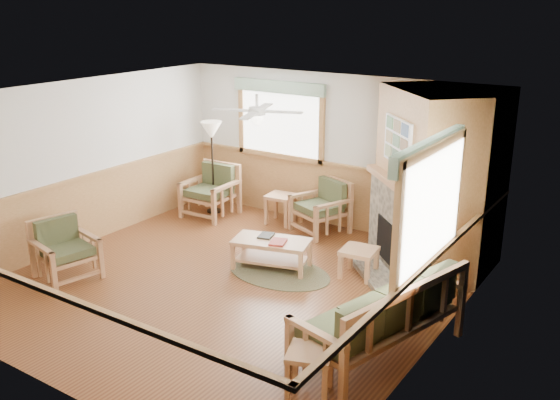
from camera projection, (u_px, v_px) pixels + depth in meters
The scene contains 24 objects.
floor at pixel (230, 284), 8.94m from camera, with size 6.00×6.00×0.01m, color brown.
ceiling at pixel (225, 95), 8.10m from camera, with size 6.00×6.00×0.01m, color white.
wall_back at pixel (334, 151), 10.89m from camera, with size 6.00×0.02×2.70m, color silver.
wall_front at pixel (38, 270), 6.14m from camera, with size 6.00×0.02×2.70m, color silver.
wall_left at pixel (82, 163), 10.10m from camera, with size 0.02×6.00×2.70m, color silver.
wall_right at pixel (439, 239), 6.93m from camera, with size 0.02×6.00×2.70m, color silver.
wainscot at pixel (229, 248), 8.76m from camera, with size 6.00×6.00×1.10m, color #AD7B47, non-canonical shape.
fireplace at pixel (426, 183), 9.06m from camera, with size 2.20×2.20×2.70m, color #AD7B47, non-canonical shape.
window_back at pixel (280, 79), 11.07m from camera, with size 1.90×0.16×1.50m, color white, non-canonical shape.
window_right at pixel (438, 138), 6.43m from camera, with size 0.16×1.90×1.50m, color white, non-canonical shape.
ceiling_fan at pixel (257, 97), 8.19m from camera, with size 1.24×1.24×0.36m, color white, non-canonical shape.
sofa at pixel (380, 315), 7.05m from camera, with size 0.87×2.13×0.98m, color #AA784F, non-canonical shape.
armchair_back_left at pixel (210, 191), 11.61m from camera, with size 0.85×0.85×0.96m, color #AA784F, non-canonical shape.
armchair_back_right at pixel (320, 207), 10.81m from camera, with size 0.81×0.81×0.91m, color #AA784F, non-canonical shape.
armchair_left at pixel (66, 250), 9.01m from camera, with size 0.78×0.78×0.87m, color #AA784F, non-canonical shape.
coffee_table at pixel (272, 254), 9.40m from camera, with size 1.14×0.57×0.46m, color #AA784F, non-canonical shape.
end_table_chairs at pixel (281, 209), 11.28m from camera, with size 0.48×0.46×0.54m, color #AA784F, non-canonical shape.
end_table_sofa at pixel (310, 373), 6.38m from camera, with size 0.45×0.43×0.51m, color #AA784F, non-canonical shape.
footstool at pixel (359, 263), 9.13m from camera, with size 0.49×0.49×0.43m, color #AA784F, non-canonical shape.
braided_rug at pixel (279, 272), 9.29m from camera, with size 1.64×1.64×0.01m, color #4A462E.
floor_lamp_left at pixel (213, 167), 11.68m from camera, with size 0.40×0.40×1.76m, color black, non-canonical shape.
floor_lamp_right at pixel (436, 233), 8.44m from camera, with size 0.40×0.40×1.73m, color black, non-canonical shape.
book_red at pixel (278, 241), 9.20m from camera, with size 0.22×0.30×0.03m, color maroon.
book_dark at pixel (266, 235), 9.45m from camera, with size 0.20×0.27×0.03m, color black.
Camera 1 is at (5.11, -6.36, 3.91)m, focal length 40.00 mm.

